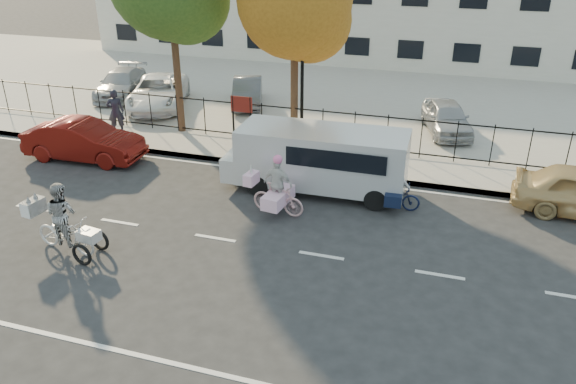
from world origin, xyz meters
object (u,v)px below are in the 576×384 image
at_px(lamppost, 302,70).
at_px(lot_car_b, 158,92).
at_px(red_sedan, 84,141).
at_px(pedestrian, 116,112).
at_px(bull_bike, 394,189).
at_px(unicorn_bike, 277,192).
at_px(white_van, 319,158).
at_px(lot_car_a, 121,84).
at_px(lot_car_c, 247,92).
at_px(zebra_trike, 64,225).
at_px(lot_car_d, 447,117).

xyz_separation_m(lamppost, lot_car_b, (-7.68, 3.15, -2.27)).
relative_size(red_sedan, pedestrian, 2.41).
bearing_deg(bull_bike, lot_car_b, 56.10).
height_order(unicorn_bike, bull_bike, unicorn_bike).
bearing_deg(lamppost, white_van, -64.51).
height_order(white_van, pedestrian, white_van).
bearing_deg(lot_car_a, lamppost, -35.70).
xyz_separation_m(white_van, lot_car_c, (-5.35, 7.61, -0.37)).
bearing_deg(red_sedan, white_van, -92.44).
xyz_separation_m(zebra_trike, lot_car_c, (0.02, 13.14, 0.00)).
bearing_deg(red_sedan, pedestrian, 2.43).
relative_size(lamppost, lot_car_b, 0.87).
relative_size(lamppost, unicorn_bike, 2.30).
distance_m(lot_car_b, lot_car_c, 4.03).
height_order(unicorn_bike, lot_car_a, unicorn_bike).
xyz_separation_m(lot_car_a, lot_car_b, (2.58, -0.99, 0.07)).
height_order(pedestrian, lot_car_c, pedestrian).
xyz_separation_m(white_van, lot_car_d, (3.61, 6.44, -0.35)).
bearing_deg(lot_car_a, unicorn_bike, -53.37).
bearing_deg(red_sedan, lamppost, -70.10).
bearing_deg(zebra_trike, lamppost, -17.21).
bearing_deg(bull_bike, lot_car_c, 39.90).
relative_size(bull_bike, red_sedan, 0.40).
height_order(zebra_trike, lot_car_a, zebra_trike).
xyz_separation_m(zebra_trike, lot_car_d, (8.97, 11.97, 0.03)).
bearing_deg(lot_car_d, lot_car_b, 164.88).
relative_size(white_van, lot_car_c, 1.57).
distance_m(bull_bike, lot_car_a, 16.12).
bearing_deg(lamppost, pedestrian, -175.82).
bearing_deg(lot_car_c, lot_car_a, 165.66).
distance_m(bull_bike, red_sedan, 11.20).
bearing_deg(zebra_trike, lot_car_a, 34.08).
relative_size(zebra_trike, lot_car_c, 0.62).
bearing_deg(lot_car_b, red_sedan, -105.51).
bearing_deg(pedestrian, lot_car_c, -151.66).
height_order(red_sedan, pedestrian, pedestrian).
height_order(bull_bike, lot_car_d, bull_bike).
xyz_separation_m(bull_bike, lot_car_a, (-14.14, 7.74, 0.12)).
bearing_deg(red_sedan, lot_car_c, -26.29).
relative_size(lamppost, pedestrian, 2.41).
bearing_deg(red_sedan, zebra_trike, -151.08).
distance_m(lamppost, lot_car_d, 6.53).
distance_m(white_van, lot_car_d, 7.39).
height_order(lamppost, lot_car_d, lamppost).
relative_size(zebra_trike, white_van, 0.39).
xyz_separation_m(lot_car_a, lot_car_c, (6.34, 0.47, -0.01)).
relative_size(bull_bike, white_van, 0.30).
bearing_deg(pedestrian, red_sedan, 67.78).
height_order(pedestrian, lot_car_b, pedestrian).
bearing_deg(lot_car_a, lot_car_d, -16.33).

